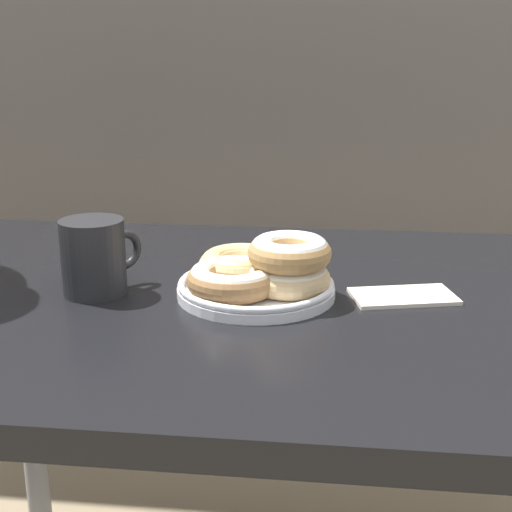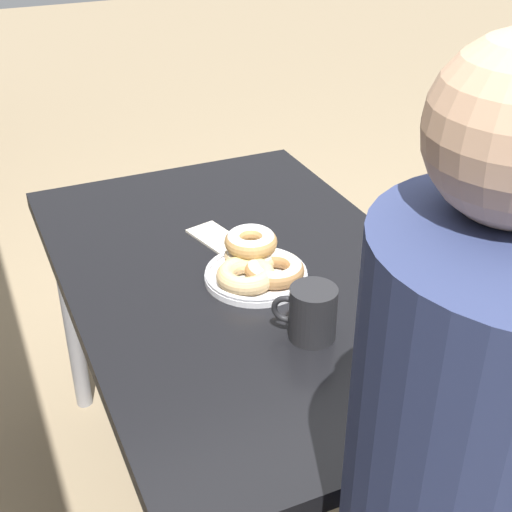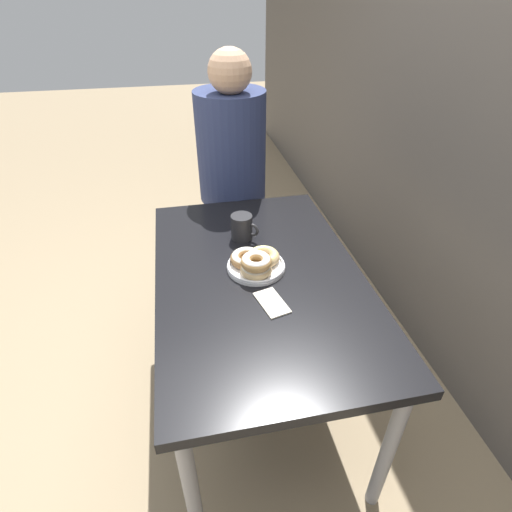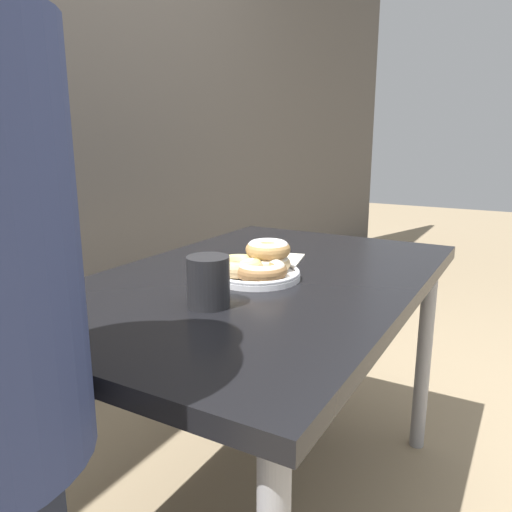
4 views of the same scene
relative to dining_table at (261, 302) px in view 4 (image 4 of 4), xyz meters
The scene contains 5 objects.
wall_back 1.14m from the dining_table, 90.00° to the left, with size 8.00×0.05×2.60m.
dining_table is the anchor object (origin of this frame).
donut_plate 0.12m from the dining_table, 166.87° to the right, with size 0.24×0.23×0.09m.
coffee_mug 0.30m from the dining_table, behind, with size 0.10×0.11×0.11m.
napkin 0.19m from the dining_table, ahead, with size 0.16×0.11×0.01m.
Camera 4 is at (-1.11, -0.43, 1.09)m, focal length 35.00 mm.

